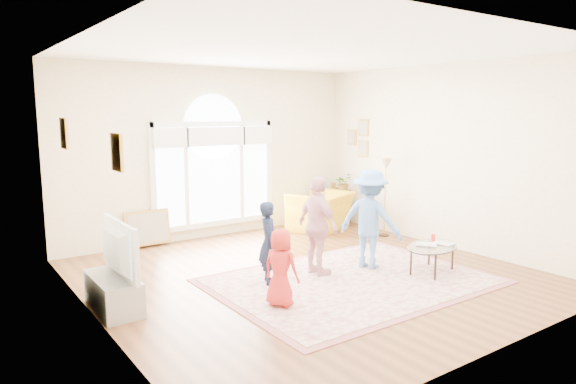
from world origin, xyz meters
TOP-DOWN VIEW (x-y plane):
  - ground at (0.00, 0.00)m, footprint 6.00×6.00m
  - room_shell at (0.01, 2.83)m, footprint 6.00×6.00m
  - area_rug at (0.32, -0.58)m, footprint 3.60×2.60m
  - rug_border at (0.32, -0.58)m, footprint 3.80×2.80m
  - tv_console at (-2.75, 0.30)m, footprint 0.45×1.00m
  - television at (-2.74, 0.30)m, footprint 0.18×1.16m
  - coffee_table at (1.54, -0.99)m, footprint 1.16×0.91m
  - armchair at (1.97, 2.18)m, footprint 1.49×1.41m
  - side_cabinet at (2.78, 2.64)m, footprint 0.40×0.50m
  - floor_lamp at (2.66, 1.08)m, footprint 0.29×0.29m
  - plant_pedestal at (2.70, 2.33)m, footprint 0.20×0.20m
  - potted_plant at (2.70, 2.33)m, footprint 0.39×0.35m
  - leaning_picture at (-1.37, 2.90)m, footprint 0.80×0.14m
  - child_red at (-1.04, -0.79)m, footprint 0.47×0.55m
  - child_navy at (-0.69, 0.01)m, footprint 0.41×0.49m
  - child_pink at (0.10, -0.08)m, footprint 0.36×0.85m
  - child_blue at (0.96, -0.26)m, footprint 0.90×1.11m

SIDE VIEW (x-z plane):
  - ground at x=0.00m, z-range 0.00..0.00m
  - leaning_picture at x=-1.37m, z-range -0.31..0.31m
  - rug_border at x=0.32m, z-range 0.00..0.01m
  - area_rug at x=0.32m, z-range 0.00..0.02m
  - tv_console at x=-2.75m, z-range 0.00..0.42m
  - side_cabinet at x=2.78m, z-range 0.00..0.70m
  - plant_pedestal at x=2.70m, z-range 0.00..0.70m
  - armchair at x=1.97m, z-range 0.00..0.77m
  - coffee_table at x=1.54m, z-range 0.13..0.67m
  - child_red at x=-1.04m, z-range 0.02..0.98m
  - child_navy at x=-0.69m, z-range 0.02..1.16m
  - child_pink at x=0.10m, z-range 0.02..1.46m
  - television at x=-2.74m, z-range 0.42..1.09m
  - child_blue at x=0.96m, z-range 0.02..1.52m
  - potted_plant at x=2.70m, z-range 0.70..1.09m
  - floor_lamp at x=2.66m, z-range 0.53..2.04m
  - room_shell at x=0.01m, z-range -1.43..4.57m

